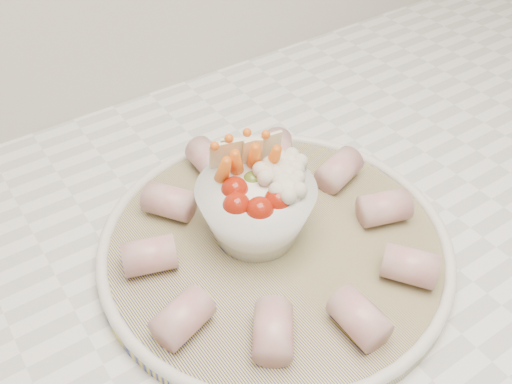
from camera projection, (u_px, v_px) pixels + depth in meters
serving_platter at (275, 244)px, 0.59m from camera, size 0.37×0.37×0.02m
veggie_bowl at (257, 204)px, 0.57m from camera, size 0.12×0.12×0.10m
cured_meat_rolls at (275, 230)px, 0.57m from camera, size 0.30×0.31×0.03m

